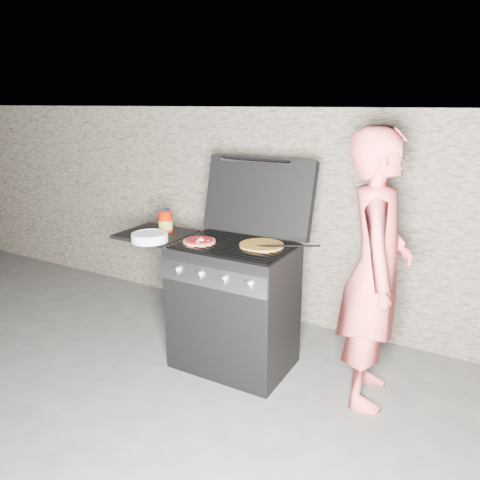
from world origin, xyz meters
The scene contains 10 objects.
ground centered at (0.00, 0.00, 0.00)m, with size 50.00×50.00×0.00m, color #3F3F3E.
stone_wall centered at (0.00, 1.05, 0.90)m, with size 8.00×0.35×1.80m, color gray.
gas_grill centered at (-0.25, 0.00, 0.46)m, with size 1.34×0.79×0.91m, color black, non-canonical shape.
pizza_topped centered at (-0.23, -0.08, 0.92)m, with size 0.22×0.22×0.03m, color tan, non-canonical shape.
pizza_plain centered at (0.18, 0.06, 0.92)m, with size 0.30×0.30×0.02m, color gold.
sauce_jar centered at (-0.62, 0.06, 0.98)m, with size 0.10×0.10×0.16m, color #991100.
blue_carton centered at (-0.71, 0.19, 0.97)m, with size 0.07×0.04×0.14m, color navy.
plate_stack centered at (-0.56, -0.20, 0.93)m, with size 0.25×0.25×0.06m, color white.
person centered at (0.93, 0.10, 0.86)m, with size 0.63×0.41×1.72m, color #E15550.
tongs centered at (0.37, 0.00, 0.96)m, with size 0.01×0.01×0.51m, color black.
Camera 1 is at (1.52, -2.62, 1.84)m, focal length 35.00 mm.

